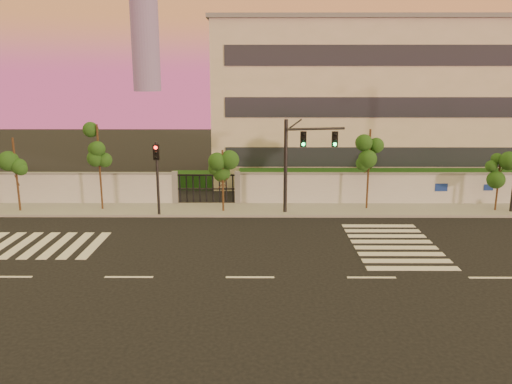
# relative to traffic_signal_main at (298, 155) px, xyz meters

# --- Properties ---
(ground) EXTENTS (120.00, 120.00, 0.00)m
(ground) POSITION_rel_traffic_signal_main_xyz_m (-2.66, -9.75, -3.59)
(ground) COLOR black
(ground) RESTS_ON ground
(sidewalk) EXTENTS (60.00, 3.00, 0.15)m
(sidewalk) POSITION_rel_traffic_signal_main_xyz_m (-2.66, 0.75, -3.51)
(sidewalk) COLOR gray
(sidewalk) RESTS_ON ground
(perimeter_wall) EXTENTS (60.00, 0.36, 2.20)m
(perimeter_wall) POSITION_rel_traffic_signal_main_xyz_m (-2.56, 2.25, -2.52)
(perimeter_wall) COLOR #B4B6BB
(perimeter_wall) RESTS_ON ground
(hedge_row) EXTENTS (41.00, 4.25, 1.80)m
(hedge_row) POSITION_rel_traffic_signal_main_xyz_m (-1.49, 4.99, -2.77)
(hedge_row) COLOR black
(hedge_row) RESTS_ON ground
(institutional_building) EXTENTS (24.40, 12.40, 12.25)m
(institutional_building) POSITION_rel_traffic_signal_main_xyz_m (6.34, 12.24, 2.57)
(institutional_building) COLOR beige
(institutional_building) RESTS_ON ground
(road_markings) EXTENTS (57.00, 7.62, 0.02)m
(road_markings) POSITION_rel_traffic_signal_main_xyz_m (-4.24, -5.99, -3.58)
(road_markings) COLOR silver
(road_markings) RESTS_ON ground
(street_tree_b) EXTENTS (1.50, 1.19, 4.58)m
(street_tree_b) POSITION_rel_traffic_signal_main_xyz_m (-16.79, 0.30, -0.22)
(street_tree_b) COLOR #382314
(street_tree_b) RESTS_ON ground
(street_tree_c) EXTENTS (1.40, 1.12, 5.32)m
(street_tree_c) POSITION_rel_traffic_signal_main_xyz_m (-11.90, 0.70, 0.32)
(street_tree_c) COLOR #382314
(street_tree_c) RESTS_ON ground
(street_tree_d) EXTENTS (1.44, 1.15, 3.86)m
(street_tree_d) POSITION_rel_traffic_signal_main_xyz_m (-4.42, 0.25, -0.75)
(street_tree_d) COLOR #382314
(street_tree_d) RESTS_ON ground
(street_tree_e) EXTENTS (1.44, 1.15, 5.02)m
(street_tree_e) POSITION_rel_traffic_signal_main_xyz_m (4.40, 0.92, 0.10)
(street_tree_e) COLOR #382314
(street_tree_e) RESTS_ON ground
(street_tree_f) EXTENTS (1.37, 1.09, 3.48)m
(street_tree_f) POSITION_rel_traffic_signal_main_xyz_m (12.16, 0.52, -1.03)
(street_tree_f) COLOR #382314
(street_tree_f) RESTS_ON ground
(traffic_signal_main) EXTENTS (3.57, 0.85, 5.68)m
(traffic_signal_main) POSITION_rel_traffic_signal_main_xyz_m (0.00, 0.00, 0.00)
(traffic_signal_main) COLOR black
(traffic_signal_main) RESTS_ON ground
(traffic_signal_secondary) EXTENTS (0.35, 0.34, 4.44)m
(traffic_signal_secondary) POSITION_rel_traffic_signal_main_xyz_m (-8.19, -0.59, -0.77)
(traffic_signal_secondary) COLOR black
(traffic_signal_secondary) RESTS_ON ground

